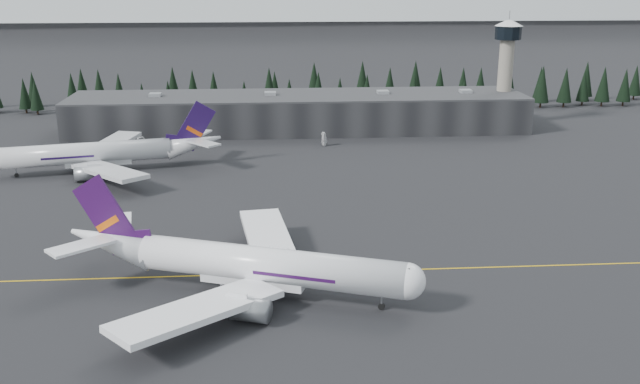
{
  "coord_description": "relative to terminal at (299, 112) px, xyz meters",
  "views": [
    {
      "loc": [
        -10.47,
        -125.19,
        54.09
      ],
      "look_at": [
        0.0,
        20.0,
        9.0
      ],
      "focal_mm": 40.0,
      "sensor_mm": 36.0,
      "label": 1
    }
  ],
  "objects": [
    {
      "name": "gse_vehicle_a",
      "position": [
        -50.65,
        -30.19,
        -5.59
      ],
      "size": [
        4.07,
        5.62,
        1.42
      ],
      "primitive_type": "imported",
      "rotation": [
        0.0,
        0.0,
        0.38
      ],
      "color": "silver",
      "rests_on": "ground"
    },
    {
      "name": "control_tower",
      "position": [
        75.0,
        3.0,
        17.11
      ],
      "size": [
        10.0,
        10.0,
        37.7
      ],
      "color": "gray",
      "rests_on": "ground"
    },
    {
      "name": "treeline",
      "position": [
        0.0,
        37.0,
        1.2
      ],
      "size": [
        360.0,
        20.0,
        15.0
      ],
      "primitive_type": "cube",
      "color": "black",
      "rests_on": "ground"
    },
    {
      "name": "ground",
      "position": [
        0.0,
        -125.0,
        -6.3
      ],
      "size": [
        1400.0,
        1400.0,
        0.0
      ],
      "primitive_type": "plane",
      "color": "black",
      "rests_on": "ground"
    },
    {
      "name": "taxiline",
      "position": [
        0.0,
        -127.0,
        -6.29
      ],
      "size": [
        400.0,
        0.4,
        0.02
      ],
      "primitive_type": "cube",
      "color": "gold",
      "rests_on": "ground"
    },
    {
      "name": "jet_main",
      "position": [
        -16.32,
        -134.42,
        -0.79
      ],
      "size": [
        64.33,
        57.62,
        19.54
      ],
      "rotation": [
        0.0,
        0.0,
        -0.35
      ],
      "color": "white",
      "rests_on": "ground"
    },
    {
      "name": "mountain_ridge",
      "position": [
        0.0,
        875.0,
        -6.3
      ],
      "size": [
        4400.0,
        900.0,
        420.0
      ],
      "primitive_type": null,
      "color": "white",
      "rests_on": "ground"
    },
    {
      "name": "terminal",
      "position": [
        0.0,
        0.0,
        0.0
      ],
      "size": [
        160.0,
        30.0,
        12.6
      ],
      "color": "black",
      "rests_on": "ground"
    },
    {
      "name": "gse_vehicle_b",
      "position": [
        7.22,
        -25.51,
        -5.51
      ],
      "size": [
        4.97,
        3.45,
        1.57
      ],
      "primitive_type": "imported",
      "rotation": [
        0.0,
        0.0,
        -1.19
      ],
      "color": "silver",
      "rests_on": "ground"
    },
    {
      "name": "jet_parked",
      "position": [
        -56.27,
        -51.08,
        -0.99
      ],
      "size": [
        63.39,
        57.95,
        18.85
      ],
      "rotation": [
        0.0,
        0.0,
        3.35
      ],
      "color": "silver",
      "rests_on": "ground"
    }
  ]
}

